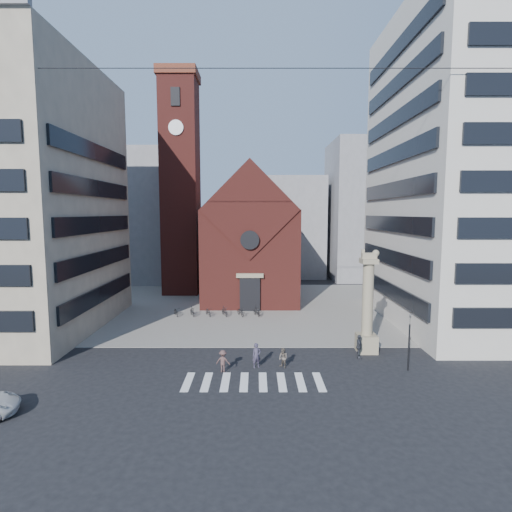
% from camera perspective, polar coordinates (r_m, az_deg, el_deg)
% --- Properties ---
extents(ground, '(120.00, 120.00, 0.00)m').
position_cam_1_polar(ground, '(31.72, -1.35, -15.35)').
color(ground, black).
rests_on(ground, ground).
extents(piazza, '(46.00, 30.00, 0.05)m').
position_cam_1_polar(piazza, '(49.87, -0.84, -7.27)').
color(piazza, gray).
rests_on(piazza, ground).
extents(zebra_crossing, '(10.20, 3.20, 0.01)m').
position_cam_1_polar(zebra_crossing, '(28.94, -0.36, -17.52)').
color(zebra_crossing, white).
rests_on(zebra_crossing, ground).
extents(church, '(12.00, 16.65, 18.00)m').
position_cam_1_polar(church, '(54.65, -0.76, 2.36)').
color(church, maroon).
rests_on(church, ground).
extents(campanile, '(5.50, 5.50, 31.20)m').
position_cam_1_polar(campanile, '(58.62, -10.71, 10.10)').
color(campanile, maroon).
rests_on(campanile, ground).
extents(building_left, '(18.00, 20.00, 26.00)m').
position_cam_1_polar(building_left, '(46.60, -32.30, 6.92)').
color(building_left, tan).
rests_on(building_left, ground).
extents(building_right, '(18.00, 22.00, 32.00)m').
position_cam_1_polar(building_right, '(47.77, 29.72, 10.63)').
color(building_right, '#BCB5AA').
rests_on(building_right, ground).
extents(bg_block_left, '(16.00, 14.00, 22.00)m').
position_cam_1_polar(bg_block_left, '(72.51, -16.69, 5.44)').
color(bg_block_left, gray).
rests_on(bg_block_left, ground).
extents(bg_block_mid, '(14.00, 12.00, 18.00)m').
position_cam_1_polar(bg_block_mid, '(74.72, 4.06, 4.16)').
color(bg_block_mid, gray).
rests_on(bg_block_mid, ground).
extents(bg_block_right, '(16.00, 14.00, 24.00)m').
position_cam_1_polar(bg_block_right, '(74.59, 16.67, 6.22)').
color(bg_block_right, gray).
rests_on(bg_block_right, ground).
extents(lion_column, '(1.63, 1.60, 8.68)m').
position_cam_1_polar(lion_column, '(34.77, 15.63, -7.66)').
color(lion_column, gray).
rests_on(lion_column, ground).
extents(traffic_light, '(0.13, 0.16, 4.30)m').
position_cam_1_polar(traffic_light, '(32.04, 21.03, -11.21)').
color(traffic_light, black).
rests_on(traffic_light, ground).
extents(pedestrian_0, '(0.80, 0.67, 1.87)m').
position_cam_1_polar(pedestrian_0, '(30.98, 0.09, -14.03)').
color(pedestrian_0, '#353043').
rests_on(pedestrian_0, ground).
extents(pedestrian_1, '(0.92, 0.94, 1.53)m').
position_cam_1_polar(pedestrian_1, '(31.05, 3.90, -14.33)').
color(pedestrian_1, '#5A5048').
rests_on(pedestrian_1, ground).
extents(pedestrian_2, '(0.67, 1.19, 1.92)m').
position_cam_1_polar(pedestrian_2, '(33.86, 14.50, -12.40)').
color(pedestrian_2, '#2A2C33').
rests_on(pedestrian_2, ground).
extents(pedestrian_3, '(1.14, 0.77, 1.63)m').
position_cam_1_polar(pedestrian_3, '(30.36, -4.74, -14.72)').
color(pedestrian_3, '#493230').
rests_on(pedestrian_3, ground).
extents(scooter_0, '(1.31, 1.91, 0.95)m').
position_cam_1_polar(scooter_0, '(46.37, -11.33, -7.80)').
color(scooter_0, black).
rests_on(scooter_0, piazza).
extents(scooter_1, '(1.16, 1.81, 1.05)m').
position_cam_1_polar(scooter_1, '(46.04, -9.09, -7.79)').
color(scooter_1, black).
rests_on(scooter_1, piazza).
extents(scooter_2, '(1.31, 1.91, 0.95)m').
position_cam_1_polar(scooter_2, '(45.80, -6.82, -7.89)').
color(scooter_2, black).
rests_on(scooter_2, piazza).
extents(scooter_3, '(1.16, 1.81, 1.05)m').
position_cam_1_polar(scooter_3, '(45.61, -4.53, -7.86)').
color(scooter_3, black).
rests_on(scooter_3, piazza).
extents(scooter_4, '(1.31, 1.91, 0.95)m').
position_cam_1_polar(scooter_4, '(45.52, -2.22, -7.94)').
color(scooter_4, black).
rests_on(scooter_4, piazza).
extents(scooter_5, '(1.16, 1.81, 1.05)m').
position_cam_1_polar(scooter_5, '(45.47, 0.10, -7.88)').
color(scooter_5, black).
rests_on(scooter_5, piazza).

